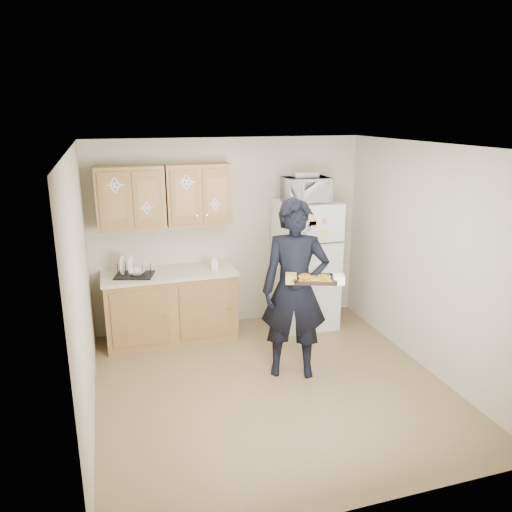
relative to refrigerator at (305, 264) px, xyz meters
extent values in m
plane|color=brown|center=(-0.95, -1.43, -0.85)|extent=(3.60, 3.60, 0.00)
plane|color=silver|center=(-0.95, -1.43, 1.65)|extent=(3.60, 3.60, 0.00)
cube|color=#BCB598|center=(-0.95, 0.37, 0.40)|extent=(3.60, 0.04, 2.50)
cube|color=#BCB598|center=(-0.95, -3.23, 0.40)|extent=(3.60, 0.04, 2.50)
cube|color=#BCB598|center=(-2.75, -1.43, 0.40)|extent=(0.04, 3.60, 2.50)
cube|color=#BCB598|center=(0.85, -1.43, 0.40)|extent=(0.04, 3.60, 2.50)
cube|color=silver|center=(0.00, 0.00, 0.00)|extent=(0.75, 0.70, 1.70)
cube|color=brown|center=(-1.80, 0.05, -0.42)|extent=(1.60, 0.60, 0.86)
cube|color=beige|center=(-1.80, 0.05, 0.03)|extent=(1.64, 0.64, 0.04)
cube|color=brown|center=(-2.20, 0.18, 0.98)|extent=(0.80, 0.33, 0.75)
cube|color=brown|center=(-1.38, 0.18, 0.98)|extent=(0.80, 0.33, 0.75)
cube|color=gold|center=(0.52, 0.24, -0.69)|extent=(0.20, 0.07, 0.32)
imported|color=black|center=(-0.63, -1.22, 0.13)|extent=(0.83, 0.68, 1.96)
cube|color=black|center=(-0.53, -1.50, 0.32)|extent=(0.50, 0.43, 0.04)
cylinder|color=orange|center=(-0.64, -1.53, 0.34)|extent=(0.14, 0.14, 0.02)
cylinder|color=orange|center=(-0.46, -1.60, 0.34)|extent=(0.14, 0.14, 0.02)
cylinder|color=orange|center=(-0.59, -1.40, 0.34)|extent=(0.14, 0.14, 0.02)
cylinder|color=orange|center=(-0.41, -1.47, 0.34)|extent=(0.14, 0.14, 0.02)
cylinder|color=orange|center=(-0.53, -1.50, 0.34)|extent=(0.14, 0.14, 0.02)
imported|color=silver|center=(-0.04, -0.05, 1.01)|extent=(0.58, 0.40, 0.31)
cube|color=silver|center=(-0.05, -0.02, 1.20)|extent=(0.32, 0.24, 0.06)
cube|color=black|center=(-2.22, 0.01, 0.14)|extent=(0.51, 0.44, 0.18)
imported|color=white|center=(-2.19, 0.01, 0.10)|extent=(0.26, 0.26, 0.05)
imported|color=silver|center=(-1.25, -0.02, 0.14)|extent=(0.09, 0.09, 0.19)
camera|label=1|loc=(-2.49, -5.89, 1.95)|focal=35.00mm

